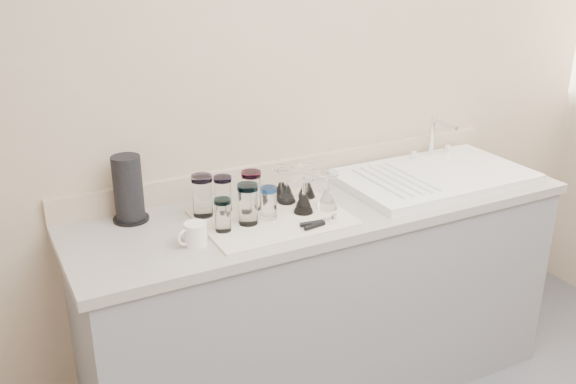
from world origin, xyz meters
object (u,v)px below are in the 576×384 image
tumbler_magenta (223,215)px  can_opener (320,223)px  tumbler_cyan (223,193)px  goblet_extra (282,188)px  goblet_back_left (287,191)px  goblet_back_right (307,186)px  goblet_front_right (327,196)px  tumbler_blue (248,204)px  goblet_front_left (304,200)px  sink_unit (434,176)px  tumbler_teal (202,195)px  white_mug (195,234)px  tumbler_lavender (269,203)px  paper_towel_roll (128,190)px  tumbler_purple (251,190)px

tumbler_magenta → can_opener: 0.36m
tumbler_cyan → goblet_extra: 0.25m
goblet_back_left → goblet_extra: (-0.00, 0.04, 0.00)m
goblet_back_right → goblet_front_right: goblet_front_right is taller
tumbler_magenta → tumbler_blue: (0.11, 0.02, 0.02)m
goblet_front_left → sink_unit: bearing=5.0°
tumbler_blue → goblet_front_right: bearing=-2.3°
tumbler_teal → goblet_back_right: size_ratio=1.22×
can_opener → sink_unit: bearing=15.6°
tumbler_magenta → goblet_back_left: bearing=21.9°
can_opener → white_mug: (-0.45, 0.07, 0.02)m
tumbler_magenta → white_mug: bearing=-158.7°
tumbler_lavender → paper_towel_roll: 0.52m
goblet_front_right → white_mug: size_ratio=1.24×
tumbler_magenta → goblet_front_right: (0.44, 0.00, -0.01)m
sink_unit → tumbler_magenta: size_ratio=6.70×
tumbler_blue → goblet_back_right: size_ratio=1.17×
tumbler_cyan → tumbler_blue: 0.16m
goblet_front_left → white_mug: goblet_front_left is taller
tumbler_purple → can_opener: size_ratio=1.07×
tumbler_purple → goblet_extra: size_ratio=1.13×
tumbler_cyan → tumbler_blue: size_ratio=0.91×
tumbler_magenta → can_opener: tumbler_magenta is taller
tumbler_cyan → white_mug: size_ratio=1.17×
tumbler_teal → goblet_front_right: 0.48m
tumbler_teal → white_mug: (-0.11, -0.21, -0.05)m
goblet_back_left → goblet_back_right: (0.10, 0.01, -0.00)m
tumbler_magenta → goblet_back_right: (0.42, 0.14, -0.02)m
sink_unit → goblet_front_left: sink_unit is taller
tumbler_lavender → goblet_back_right: 0.26m
goblet_extra → white_mug: bearing=-154.0°
tumbler_cyan → paper_towel_roll: size_ratio=0.55×
goblet_front_left → goblet_extra: 0.16m
tumbler_cyan → can_opener: 0.39m
sink_unit → tumbler_purple: 0.85m
sink_unit → tumbler_blue: sink_unit is taller
tumbler_teal → goblet_back_right: tumbler_teal is taller
tumbler_teal → goblet_back_right: (0.44, -0.02, -0.04)m
tumbler_blue → paper_towel_roll: size_ratio=0.61×
tumbler_magenta → goblet_extra: 0.36m
tumbler_blue → goblet_front_right: size_ratio=1.05×
goblet_front_left → goblet_extra: bearing=95.3°
tumbler_lavender → paper_towel_roll: (-0.46, 0.24, 0.05)m
tumbler_cyan → white_mug: bearing=-131.8°
paper_towel_roll → goblet_front_left: bearing=-22.5°
tumbler_lavender → white_mug: 0.33m
tumbler_purple → tumbler_cyan: bearing=161.5°
goblet_back_right → white_mug: size_ratio=1.11×
goblet_back_right → white_mug: goblet_back_right is taller
goblet_back_right → can_opener: 0.28m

